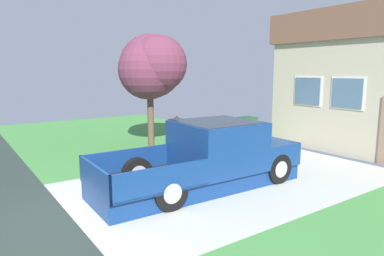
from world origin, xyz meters
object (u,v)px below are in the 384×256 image
(pickup_truck, at_px, (213,157))
(front_yard_tree, at_px, (152,67))
(handbag, at_px, (168,168))
(wheeled_trash_bin, at_px, (247,128))
(person_with_hat, at_px, (177,141))

(pickup_truck, relative_size, front_yard_tree, 1.24)
(handbag, height_order, wheeled_trash_bin, wheeled_trash_bin)
(pickup_truck, xyz_separation_m, front_yard_tree, (-5.30, 1.14, 2.38))
(person_with_hat, distance_m, wheeled_trash_bin, 5.23)
(person_with_hat, bearing_deg, front_yard_tree, 178.90)
(wheeled_trash_bin, bearing_deg, front_yard_tree, -115.13)
(handbag, relative_size, wheeled_trash_bin, 0.38)
(person_with_hat, xyz_separation_m, handbag, (-0.04, -0.29, -0.80))
(pickup_truck, height_order, wheeled_trash_bin, pickup_truck)
(front_yard_tree, bearing_deg, pickup_truck, -12.11)
(front_yard_tree, distance_m, wheeled_trash_bin, 4.70)
(pickup_truck, distance_m, wheeled_trash_bin, 5.95)
(person_with_hat, height_order, front_yard_tree, front_yard_tree)
(front_yard_tree, xyz_separation_m, wheeled_trash_bin, (1.68, 3.58, -2.55))
(pickup_truck, bearing_deg, handbag, -165.52)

